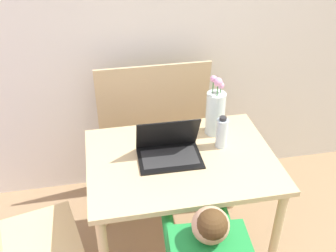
# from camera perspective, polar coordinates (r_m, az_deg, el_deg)

# --- Properties ---
(wall_back) EXTENTS (6.40, 0.05, 2.50)m
(wall_back) POSITION_cam_1_polar(r_m,az_deg,el_deg) (2.64, 0.23, 15.11)
(wall_back) COLOR white
(wall_back) RESTS_ON ground_plane
(dining_table) EXTENTS (1.02, 0.75, 0.75)m
(dining_table) POSITION_cam_1_polar(r_m,az_deg,el_deg) (2.20, 1.91, -6.83)
(dining_table) COLOR #D6B784
(dining_table) RESTS_ON ground_plane
(chair_spare) EXTENTS (0.48, 0.48, 0.92)m
(chair_spare) POSITION_cam_1_polar(r_m,az_deg,el_deg) (2.25, -20.36, -14.62)
(chair_spare) COLOR #D6B784
(chair_spare) RESTS_ON ground_plane
(laptop) EXTENTS (0.34, 0.24, 0.22)m
(laptop) POSITION_cam_1_polar(r_m,az_deg,el_deg) (2.12, 0.12, -3.22)
(laptop) COLOR black
(laptop) RESTS_ON dining_table
(flower_vase) EXTENTS (0.11, 0.11, 0.37)m
(flower_vase) POSITION_cam_1_polar(r_m,az_deg,el_deg) (2.28, 6.88, 2.13)
(flower_vase) COLOR silver
(flower_vase) RESTS_ON dining_table
(water_bottle) EXTENTS (0.07, 0.07, 0.19)m
(water_bottle) POSITION_cam_1_polar(r_m,az_deg,el_deg) (2.20, 7.82, -0.97)
(water_bottle) COLOR silver
(water_bottle) RESTS_ON dining_table
(cardboard_panel) EXTENTS (0.76, 0.16, 1.03)m
(cardboard_panel) POSITION_cam_1_polar(r_m,az_deg,el_deg) (2.81, -2.14, -0.29)
(cardboard_panel) COLOR tan
(cardboard_panel) RESTS_ON ground_plane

